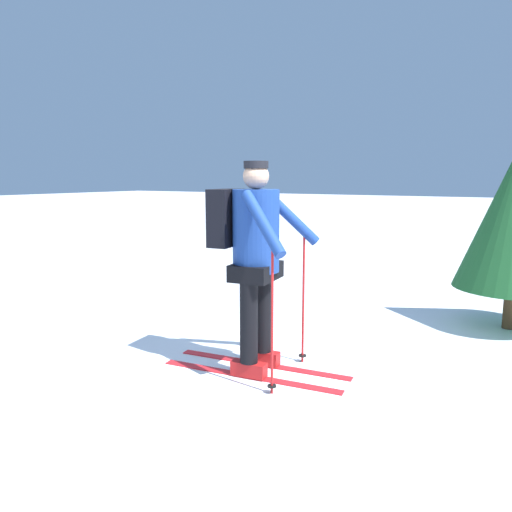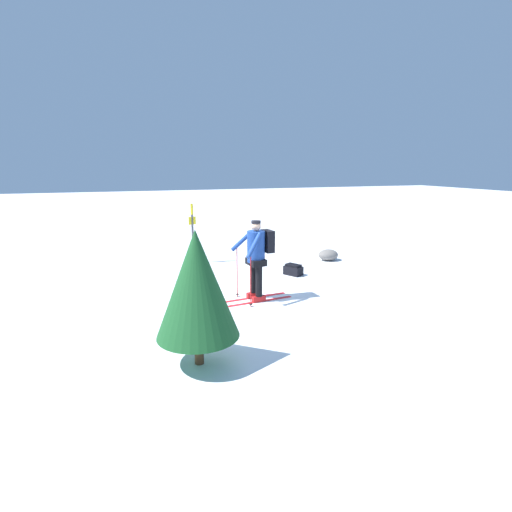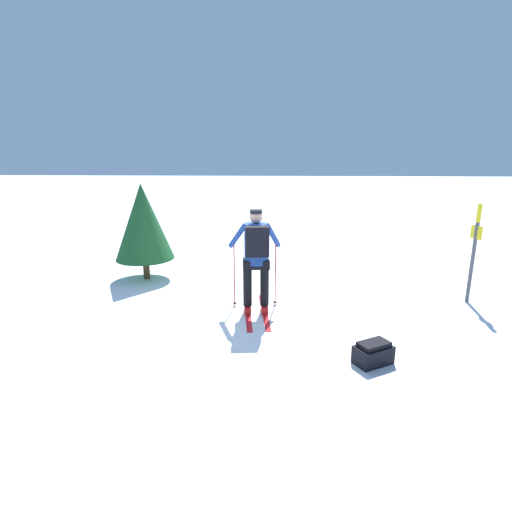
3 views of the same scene
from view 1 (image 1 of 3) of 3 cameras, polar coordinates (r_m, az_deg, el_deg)
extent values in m
plane|color=white|center=(4.44, 3.08, -13.11)|extent=(80.00, 80.00, 0.00)
cube|color=red|center=(4.58, 0.77, -12.29)|extent=(1.63, 0.27, 0.01)
cube|color=red|center=(4.56, 0.77, -11.52)|extent=(0.31, 0.14, 0.12)
cylinder|color=black|center=(4.42, 0.78, -6.22)|extent=(0.15, 0.15, 0.75)
cube|color=red|center=(4.33, -0.82, -13.58)|extent=(1.63, 0.27, 0.01)
cube|color=red|center=(4.31, -0.82, -12.78)|extent=(0.31, 0.14, 0.12)
cylinder|color=black|center=(4.17, -0.83, -7.19)|extent=(0.15, 0.15, 0.75)
cube|color=black|center=(4.21, 0.00, -1.75)|extent=(0.38, 0.48, 0.14)
cylinder|color=navy|center=(4.16, 0.00, 2.90)|extent=(0.39, 0.39, 0.69)
sphere|color=tan|center=(4.13, 0.00, 9.11)|extent=(0.21, 0.21, 0.21)
cylinder|color=black|center=(4.13, 0.00, 10.39)|extent=(0.20, 0.20, 0.06)
cube|color=black|center=(4.27, -3.48, 4.40)|extent=(0.22, 0.39, 0.48)
cylinder|color=red|center=(4.49, 5.43, -4.76)|extent=(0.02, 0.02, 1.20)
cylinder|color=black|center=(4.65, 5.33, -11.25)|extent=(0.07, 0.07, 0.01)
cylinder|color=navy|center=(4.35, 3.98, 4.43)|extent=(0.46, 0.39, 0.50)
cylinder|color=red|center=(3.83, 1.86, -7.18)|extent=(0.02, 0.02, 1.20)
cylinder|color=black|center=(4.02, 1.82, -14.63)|extent=(0.07, 0.07, 0.01)
cylinder|color=navy|center=(3.79, 0.80, 3.76)|extent=(0.51, 0.30, 0.50)
cylinder|color=#4C331E|center=(6.23, 27.02, -5.34)|extent=(0.14, 0.14, 0.46)
camera|label=2|loc=(11.71, 35.13, 13.88)|focal=28.00mm
camera|label=3|loc=(9.24, -39.66, 13.52)|focal=28.00mm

